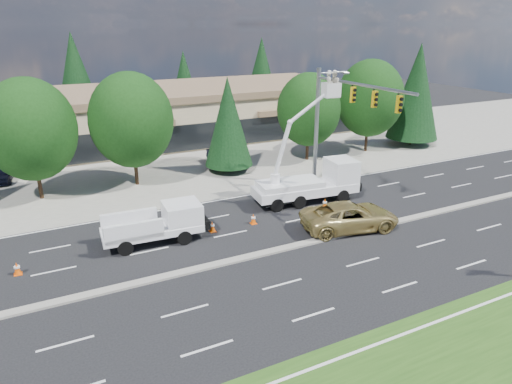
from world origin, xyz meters
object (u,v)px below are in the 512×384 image
signal_mast (334,112)px  minivan (350,216)px  utility_pickup (160,227)px  bucket_truck (314,175)px

signal_mast → minivan: bearing=-115.4°
utility_pickup → bucket_truck: bearing=11.0°
bucket_truck → minivan: bearing=-90.9°
minivan → utility_pickup: bearing=83.6°
signal_mast → bucket_truck: bearing=-151.5°
signal_mast → utility_pickup: bearing=-168.5°
utility_pickup → minivan: size_ratio=0.96×
utility_pickup → minivan: utility_pickup is taller
utility_pickup → minivan: 11.61m
utility_pickup → signal_mast: bearing=14.9°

